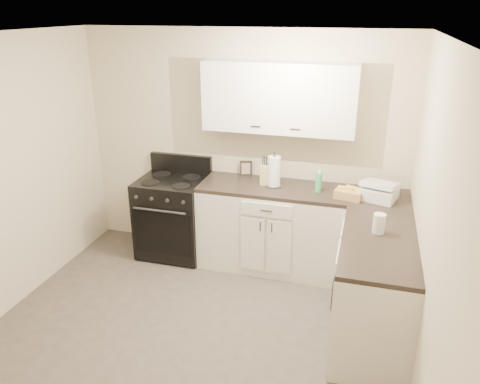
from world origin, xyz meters
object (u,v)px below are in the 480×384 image
(paper_towel, at_px, (274,172))
(wicker_basket, at_px, (349,194))
(knife_block, at_px, (265,175))
(countertop_grill, at_px, (379,193))
(stove, at_px, (173,217))

(paper_towel, bearing_deg, wicker_basket, -9.33)
(knife_block, distance_m, paper_towel, 0.11)
(countertop_grill, bearing_deg, paper_towel, -166.67)
(knife_block, distance_m, wicker_basket, 0.89)
(wicker_basket, bearing_deg, paper_towel, 170.67)
(stove, bearing_deg, knife_block, 3.27)
(stove, distance_m, wicker_basket, 2.00)
(stove, xyz_separation_m, wicker_basket, (1.92, -0.09, 0.52))
(wicker_basket, xyz_separation_m, countertop_grill, (0.28, 0.06, 0.02))
(knife_block, relative_size, countertop_grill, 0.67)
(stove, bearing_deg, paper_towel, 1.89)
(paper_towel, relative_size, wicker_basket, 1.24)
(paper_towel, relative_size, countertop_grill, 0.99)
(knife_block, bearing_deg, wicker_basket, -7.77)
(paper_towel, bearing_deg, countertop_grill, -3.39)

